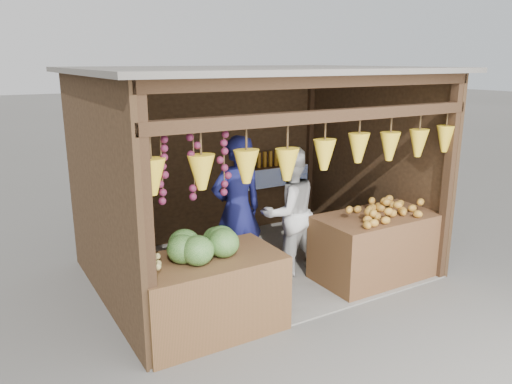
{
  "coord_description": "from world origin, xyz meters",
  "views": [
    {
      "loc": [
        -3.19,
        -5.4,
        2.74
      ],
      "look_at": [
        -0.05,
        -0.1,
        1.11
      ],
      "focal_mm": 35.0,
      "sensor_mm": 36.0,
      "label": 1
    }
  ],
  "objects_px": {
    "man_standing": "(237,210)",
    "vendor_seated": "(130,222)",
    "woman_standing": "(288,212)",
    "counter_left": "(208,294)",
    "counter_right": "(376,246)"
  },
  "relations": [
    {
      "from": "woman_standing",
      "to": "vendor_seated",
      "type": "distance_m",
      "value": 1.99
    },
    {
      "from": "counter_left",
      "to": "vendor_seated",
      "type": "xyz_separation_m",
      "value": [
        -0.4,
        1.28,
        0.49
      ]
    },
    {
      "from": "counter_left",
      "to": "counter_right",
      "type": "height_order",
      "value": "counter_right"
    },
    {
      "from": "counter_right",
      "to": "woman_standing",
      "type": "bearing_deg",
      "value": 143.15
    },
    {
      "from": "counter_left",
      "to": "vendor_seated",
      "type": "height_order",
      "value": "vendor_seated"
    },
    {
      "from": "man_standing",
      "to": "vendor_seated",
      "type": "xyz_separation_m",
      "value": [
        -1.25,
        0.36,
        -0.04
      ]
    },
    {
      "from": "counter_right",
      "to": "man_standing",
      "type": "bearing_deg",
      "value": 152.47
    },
    {
      "from": "man_standing",
      "to": "vendor_seated",
      "type": "bearing_deg",
      "value": -15.74
    },
    {
      "from": "counter_right",
      "to": "man_standing",
      "type": "relative_size",
      "value": 0.84
    },
    {
      "from": "counter_right",
      "to": "counter_left",
      "type": "bearing_deg",
      "value": -177.76
    },
    {
      "from": "counter_left",
      "to": "man_standing",
      "type": "height_order",
      "value": "man_standing"
    },
    {
      "from": "man_standing",
      "to": "vendor_seated",
      "type": "relative_size",
      "value": 1.67
    },
    {
      "from": "counter_right",
      "to": "vendor_seated",
      "type": "bearing_deg",
      "value": 157.21
    },
    {
      "from": "counter_right",
      "to": "vendor_seated",
      "type": "distance_m",
      "value": 3.1
    },
    {
      "from": "man_standing",
      "to": "woman_standing",
      "type": "xyz_separation_m",
      "value": [
        0.67,
        -0.14,
        -0.09
      ]
    }
  ]
}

